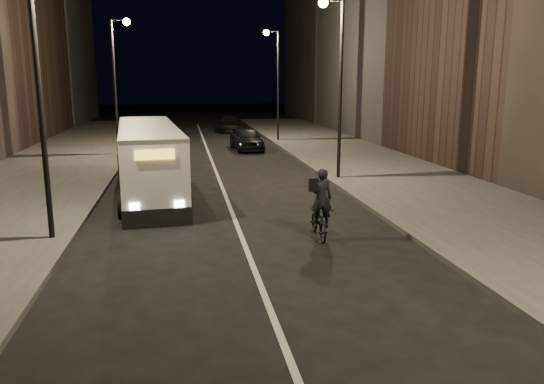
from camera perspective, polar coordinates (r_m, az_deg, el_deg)
name	(u,v)px	position (r m, az deg, el deg)	size (l,w,h in m)	color
ground	(258,280)	(13.00, -1.49, -9.41)	(180.00, 180.00, 0.00)	black
sidewalk_right	(381,170)	(28.29, 11.59, 2.34)	(7.00, 70.00, 0.16)	#343432
sidewalk_left	(37,180)	(27.25, -23.99, 1.16)	(7.00, 70.00, 0.16)	#343432
building_row_right	(416,0)	(43.64, 15.20, 19.28)	(8.00, 61.00, 21.00)	black
streetlight_right_mid	(335,65)	(24.99, 6.84, 13.41)	(1.20, 0.44, 8.12)	black
streetlight_right_far	(275,70)	(40.59, 0.28, 12.97)	(1.20, 0.44, 8.12)	black
streetlight_left_near	(46,57)	(16.38, -23.13, 13.25)	(1.20, 0.44, 8.12)	black
streetlight_left_far	(118,68)	(34.16, -16.20, 12.66)	(1.20, 0.44, 8.12)	black
city_bus	(149,157)	(22.62, -13.11, 3.67)	(3.30, 10.84, 2.88)	silver
cyclist_on_bicycle	(320,215)	(16.14, 5.16, -2.45)	(0.73, 1.91, 2.17)	black
car_near	(246,139)	(36.03, -2.77, 5.75)	(1.81, 4.51, 1.54)	black
car_mid	(151,144)	(34.25, -12.86, 5.05)	(1.53, 4.40, 1.45)	#3E3F41
car_far	(229,123)	(49.05, -4.61, 7.37)	(2.03, 4.99, 1.45)	black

